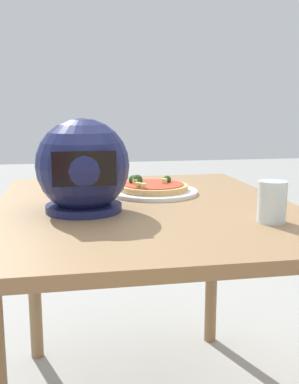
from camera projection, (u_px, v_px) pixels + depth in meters
dining_table at (145, 233)px, 1.32m from camera, size 0.85×1.07×0.72m
pizza_plate at (153, 192)px, 1.46m from camera, size 0.29×0.29×0.01m
pizza at (152, 186)px, 1.46m from camera, size 0.22×0.22×0.05m
motorcycle_helmet at (83, 168)px, 1.19m from camera, size 0.25×0.25×0.25m
drinking_glass at (272, 202)px, 1.09m from camera, size 0.07×0.07×0.10m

